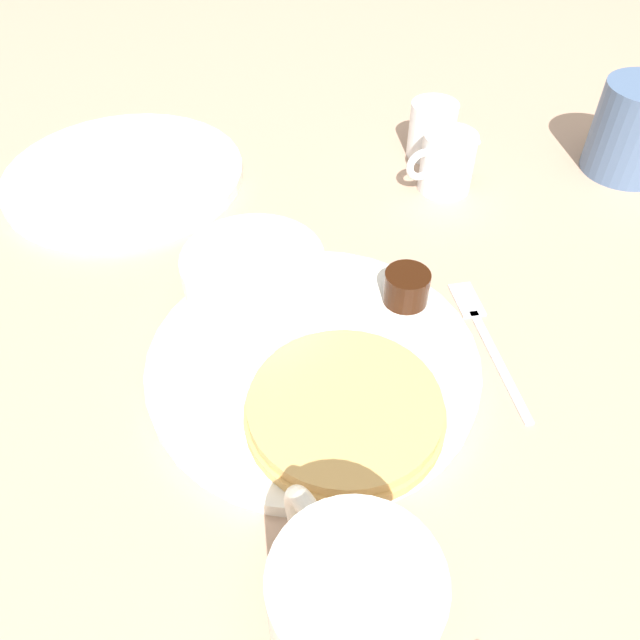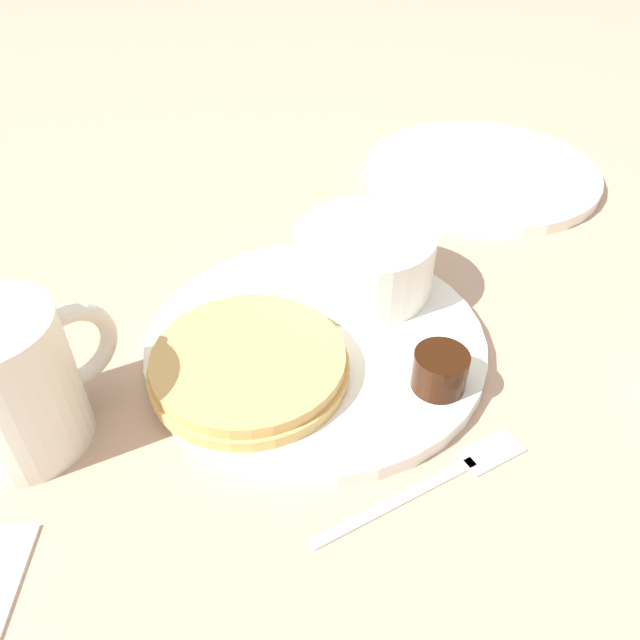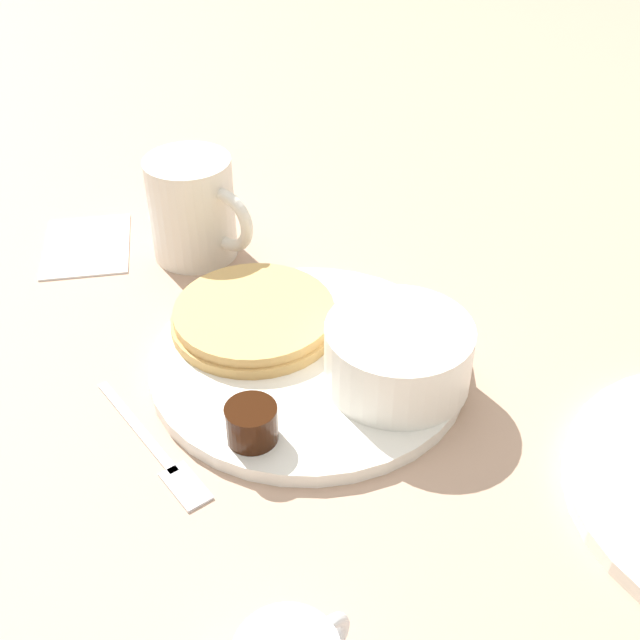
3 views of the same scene
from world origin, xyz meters
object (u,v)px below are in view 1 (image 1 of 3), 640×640
object	(u,v)px
coffee_mug	(350,614)
fork	(482,329)
second_mug	(639,129)
creamer_pitcher_near	(447,162)
plate	(313,361)
creamer_pitcher_far	(432,129)
bowl	(254,279)

from	to	relation	value
coffee_mug	fork	size ratio (longest dim) A/B	0.72
second_mug	creamer_pitcher_near	bearing A→B (deg)	101.60
coffee_mug	fork	xyz separation A→B (m)	(0.24, -0.11, -0.05)
plate	second_mug	bearing A→B (deg)	-48.67
plate	creamer_pitcher_far	size ratio (longest dim) A/B	3.51
bowl	fork	size ratio (longest dim) A/B	0.74
coffee_mug	creamer_pitcher_near	bearing A→B (deg)	-13.01
bowl	second_mug	world-z (taller)	second_mug
bowl	plate	bearing A→B (deg)	-139.19
plate	second_mug	xyz separation A→B (m)	(0.29, -0.33, 0.04)
plate	fork	xyz separation A→B (m)	(0.04, -0.14, -0.00)
creamer_pitcher_far	plate	bearing A→B (deg)	159.21
plate	bowl	xyz separation A→B (m)	(0.06, 0.05, 0.03)
bowl	creamer_pitcher_far	xyz separation A→B (m)	(0.26, -0.17, -0.01)
creamer_pitcher_near	fork	distance (m)	0.21
plate	bowl	distance (m)	0.08
plate	bowl	bearing A→B (deg)	40.81
coffee_mug	fork	bearing A→B (deg)	-24.84
creamer_pitcher_far	bowl	bearing A→B (deg)	147.17
plate	fork	bearing A→B (deg)	-73.15
fork	second_mug	bearing A→B (deg)	-37.88
creamer_pitcher_near	fork	world-z (taller)	creamer_pitcher_near
bowl	creamer_pitcher_far	size ratio (longest dim) A/B	1.55
creamer_pitcher_far	second_mug	size ratio (longest dim) A/B	0.60
creamer_pitcher_far	second_mug	world-z (taller)	second_mug
bowl	coffee_mug	distance (m)	0.26
coffee_mug	creamer_pitcher_near	xyz separation A→B (m)	(0.45, -0.10, -0.02)
bowl	creamer_pitcher_far	bearing A→B (deg)	-32.83
creamer_pitcher_near	second_mug	xyz separation A→B (m)	(0.04, -0.20, 0.02)
creamer_pitcher_near	plate	bearing A→B (deg)	152.74
coffee_mug	fork	world-z (taller)	coffee_mug
creamer_pitcher_near	coffee_mug	bearing A→B (deg)	166.99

